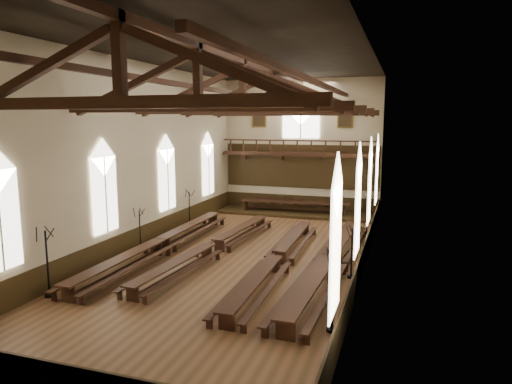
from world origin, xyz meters
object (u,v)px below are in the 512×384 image
high_table (294,203)px  candelabrum_left_mid (140,239)px  refectory_row_d (330,259)px  refectory_row_c (277,257)px  candelabrum_right_far (367,222)px  candelabrum_left_near (48,276)px  candelabrum_right_near (332,307)px  candelabrum_right_mid (351,262)px  dais (294,213)px  candelabrum_left_far (190,216)px  refectory_row_a (160,242)px  refectory_row_b (214,245)px

high_table → candelabrum_left_mid: size_ratio=3.40×
refectory_row_d → high_table: (-4.58, 12.18, 0.24)m
refectory_row_c → candelabrum_right_far: bearing=67.0°
candelabrum_left_near → candelabrum_right_near: bearing=2.4°
candelabrum_right_mid → dais: bearing=113.8°
candelabrum_left_near → candelabrum_left_mid: candelabrum_left_near is taller
candelabrum_left_mid → candelabrum_left_far: (0.00, 5.82, 0.04)m
refectory_row_a → candelabrum_left_far: 5.79m
refectory_row_c → dais: refectory_row_c is taller
dais → candelabrum_right_near: size_ratio=4.03×
high_table → candelabrum_left_far: candelabrum_left_far is taller
refectory_row_a → refectory_row_c: bearing=-4.5°
candelabrum_left_mid → refectory_row_a: bearing=7.5°
candelabrum_left_mid → candelabrum_right_mid: (11.10, -0.64, -0.00)m
candelabrum_left_mid → candelabrum_right_far: 13.61m
refectory_row_b → candelabrum_left_near: size_ratio=4.97×
refectory_row_a → dais: (4.38, 11.95, -0.47)m
refectory_row_b → candelabrum_left_far: (-3.91, 5.13, 0.25)m
candelabrum_left_near → candelabrum_left_far: (-0.00, 12.41, -0.10)m
dais → high_table: bearing=82.7°
refectory_row_b → refectory_row_c: size_ratio=0.99×
refectory_row_d → candelabrum_right_far: size_ratio=6.15×
refectory_row_d → candelabrum_right_mid: candelabrum_right_mid is taller
candelabrum_left_near → candelabrum_right_near: size_ratio=1.00×
high_table → candelabrum_left_near: 19.47m
candelabrum_right_mid → refectory_row_b: bearing=169.5°
refectory_row_a → candelabrum_right_near: bearing=-32.1°
refectory_row_b → candelabrum_right_near: 9.90m
refectory_row_b → candelabrum_right_far: (7.19, 7.18, 0.22)m
refectory_row_a → refectory_row_d: (8.96, -0.23, 0.02)m
refectory_row_a → high_table: bearing=69.9°
candelabrum_right_near → refectory_row_d: bearing=99.7°
candelabrum_left_mid → dais: bearing=65.6°
refectory_row_a → refectory_row_d: 8.96m
refectory_row_b → candelabrum_right_mid: bearing=-10.5°
refectory_row_c → candelabrum_right_mid: size_ratio=5.99×
refectory_row_c → candelabrum_left_mid: bearing=177.2°
refectory_row_c → candelabrum_left_far: size_ratio=5.65×
refectory_row_d → dais: (-4.58, 12.18, -0.50)m
high_table → candelabrum_left_near: size_ratio=2.85×
refectory_row_d → candelabrum_left_mid: (-10.06, 0.08, 0.13)m
candelabrum_right_mid → candelabrum_right_far: candelabrum_right_far is taller
candelabrum_left_near → refectory_row_b: bearing=61.7°
refectory_row_a → candelabrum_left_mid: bearing=-172.5°
high_table → candelabrum_right_far: bearing=-37.0°
refectory_row_c → candelabrum_right_mid: candelabrum_right_mid is taller
candelabrum_left_mid → candelabrum_right_near: bearing=-28.9°
high_table → refectory_row_b: bearing=-97.9°
candelabrum_left_far → candelabrum_left_near: bearing=-90.0°
refectory_row_c → candelabrum_left_far: candelabrum_left_far is taller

